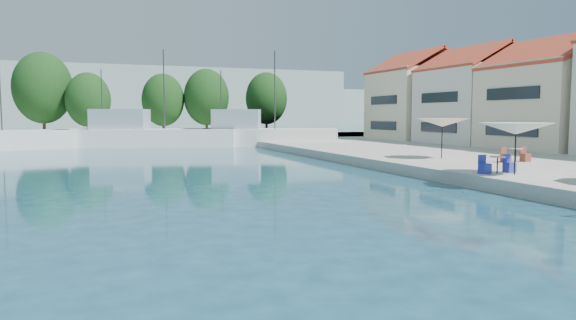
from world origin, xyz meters
name	(u,v)px	position (x,y,z in m)	size (l,w,h in m)	color
quay_right	(567,156)	(22.00, 30.00, 0.30)	(32.00, 92.00, 0.60)	gray
quay_far	(106,140)	(-8.00, 67.00, 0.30)	(90.00, 16.00, 0.60)	gray
hill_west	(11,97)	(-30.00, 160.00, 8.00)	(180.00, 40.00, 16.00)	#98A69D
hill_east	(242,107)	(40.00, 180.00, 6.00)	(140.00, 40.00, 12.00)	#98A69D
building_04	(556,92)	(24.00, 33.00, 5.02)	(9.00, 8.80, 9.20)	beige
building_05	(475,93)	(24.00, 42.00, 5.26)	(8.40, 8.80, 9.70)	silver
building_06	(418,94)	(24.00, 51.00, 5.50)	(9.00, 8.80, 10.20)	beige
trawler_03	(143,136)	(-4.71, 57.14, 1.07)	(18.31, 9.79, 10.20)	white
trawler_04	(256,136)	(6.39, 54.24, 1.07)	(16.32, 9.95, 10.20)	silver
tree_04	(43,88)	(-14.94, 71.58, 6.46)	(6.86, 6.86, 10.15)	#3F2B19
tree_05	(88,100)	(-9.88, 68.75, 5.02)	(5.17, 5.17, 7.66)	#3F2B19
tree_06	(163,100)	(-1.09, 69.41, 5.11)	(5.28, 5.28, 7.81)	#3F2B19
tree_07	(206,97)	(4.22, 68.43, 5.50)	(5.74, 5.74, 8.49)	#3F2B19
tree_08	(266,98)	(13.14, 71.00, 5.52)	(5.75, 5.75, 8.52)	#3F2B19
umbrella_white	(516,129)	(7.78, 20.45, 2.62)	(3.12, 3.12, 2.27)	black
umbrella_cream	(442,123)	(10.25, 28.72, 2.76)	(3.13, 3.13, 2.41)	black
cafe_table_02	(497,167)	(7.57, 21.26, 0.89)	(1.82, 0.70, 0.76)	black
cafe_table_03	(516,157)	(12.59, 25.26, 0.89)	(1.82, 0.70, 0.76)	black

